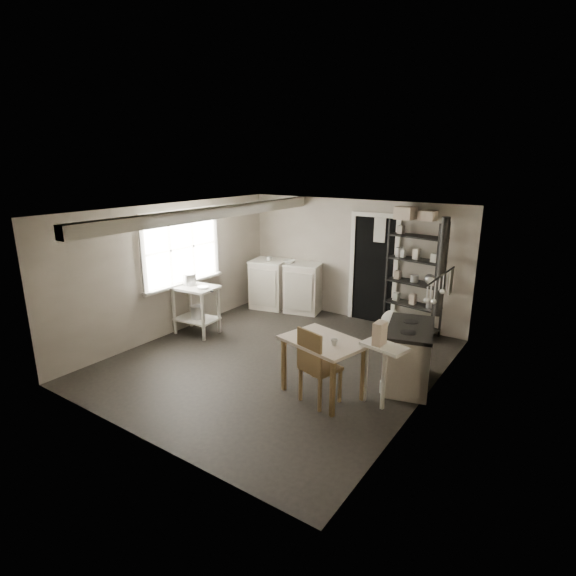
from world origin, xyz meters
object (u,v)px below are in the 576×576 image
Objects in this scene: prep_table at (197,312)px; flour_sack at (392,324)px; stove at (409,354)px; chair at (320,366)px; stockpot at (189,281)px; base_cabinets at (286,287)px; work_table at (323,368)px; shelf_rack at (414,282)px.

flour_sack is at bearing 31.43° from prep_table.
chair is at bearing -139.95° from stove.
stockpot reaches higher than chair.
base_cabinets is 3.79m from chair.
stockpot is 3.65m from flour_sack.
flour_sack is at bearing 103.46° from stove.
stove is at bearing 71.00° from chair.
stove is (3.95, 0.25, -0.50)m from stockpot.
base_cabinets is at bearing 136.11° from stove.
flour_sack is (-0.84, 1.51, -0.20)m from stove.
flour_sack is (-0.08, 2.61, -0.24)m from chair.
work_table is at bearing -89.46° from flour_sack.
stockpot is at bearing 167.55° from work_table.
stove is at bearing -62.62° from shelf_rack.
shelf_rack reaches higher than base_cabinets.
shelf_rack is at bearing 32.60° from stockpot.
prep_table is 3.79m from stove.
prep_table is at bearing -12.31° from stockpot.
stove reaches higher than work_table.
stove is at bearing 3.59° from stockpot.
shelf_rack is 0.83m from flour_sack.
prep_table is 0.85× the size of work_table.
stove is (3.78, 0.29, 0.04)m from prep_table.
work_table is (3.14, -0.69, -0.56)m from stockpot.
prep_table is 0.43× the size of shelf_rack.
prep_table is at bearing -136.37° from shelf_rack.
stove is 1.04× the size of work_table.
stockpot is 3.99m from stove.
work_table is (2.97, -0.66, -0.02)m from prep_table.
stockpot is 0.24× the size of stove.
stove is at bearing 4.33° from prep_table.
shelf_rack is at bearing 102.92° from chair.
base_cabinets is 3.16× the size of flour_sack.
work_table is at bearing 125.39° from chair.
stove is 1.24m from work_table.
shelf_rack is 2.89m from work_table.
flour_sack is at bearing -110.85° from shelf_rack.
shelf_rack is (3.16, 2.17, 0.55)m from prep_table.
base_cabinets reaches higher than stove.
flour_sack is at bearing 107.25° from chair.
prep_table reaches higher than work_table.
prep_table is 2.11m from base_cabinets.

